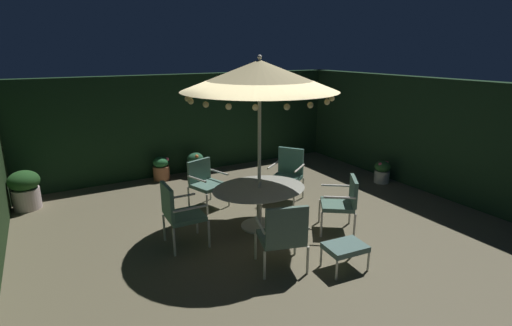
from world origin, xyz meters
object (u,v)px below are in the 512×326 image
at_px(patio_chair_south, 288,172).
at_px(potted_plant_front_corner, 382,171).
at_px(patio_umbrella, 260,76).
at_px(patio_dining_table, 259,195).
at_px(patio_chair_northeast, 178,211).
at_px(patio_chair_north, 205,180).
at_px(ottoman_footrest, 345,248).
at_px(patio_chair_east, 283,233).
at_px(potted_plant_right_far, 161,168).
at_px(patio_chair_southeast, 343,200).
at_px(potted_plant_left_near, 195,164).
at_px(potted_plant_right_near, 25,189).

bearing_deg(patio_chair_south, potted_plant_front_corner, -5.04).
height_order(patio_umbrella, patio_chair_south, patio_umbrella).
height_order(patio_dining_table, patio_chair_northeast, patio_chair_northeast).
bearing_deg(patio_chair_north, ottoman_footrest, -74.84).
bearing_deg(patio_dining_table, patio_chair_east, -106.40).
distance_m(patio_dining_table, patio_chair_east, 1.42).
distance_m(patio_chair_south, ottoman_footrest, 2.71).
xyz_separation_m(ottoman_footrest, potted_plant_right_far, (-1.15, 5.06, -0.04)).
bearing_deg(potted_plant_right_far, ottoman_footrest, -77.19).
relative_size(patio_chair_north, ottoman_footrest, 1.54).
relative_size(patio_chair_north, potted_plant_right_far, 1.64).
xyz_separation_m(patio_chair_southeast, ottoman_footrest, (-0.77, -0.93, -0.24)).
bearing_deg(patio_chair_southeast, patio_chair_northeast, 162.14).
bearing_deg(patio_dining_table, potted_plant_right_far, 103.08).
height_order(potted_plant_front_corner, potted_plant_left_near, potted_plant_left_near).
bearing_deg(patio_umbrella, patio_dining_table, -29.01).
height_order(patio_dining_table, potted_plant_left_near, patio_dining_table).
height_order(patio_dining_table, ottoman_footrest, patio_dining_table).
distance_m(potted_plant_right_near, potted_plant_front_corner, 7.50).
bearing_deg(patio_dining_table, patio_chair_north, 108.79).
xyz_separation_m(patio_umbrella, potted_plant_right_far, (-0.77, 3.31, -2.29)).
height_order(patio_chair_east, potted_plant_front_corner, patio_chair_east).
relative_size(patio_chair_northeast, ottoman_footrest, 1.74).
bearing_deg(potted_plant_left_near, patio_chair_south, -65.02).
relative_size(patio_umbrella, patio_chair_east, 2.86).
distance_m(ottoman_footrest, potted_plant_right_near, 6.06).
bearing_deg(patio_chair_northeast, patio_umbrella, -0.81).
xyz_separation_m(patio_dining_table, patio_umbrella, (-0.00, 0.00, 1.99)).
relative_size(patio_chair_southeast, patio_chair_south, 0.90).
height_order(patio_chair_north, patio_chair_east, patio_chair_east).
height_order(patio_chair_southeast, potted_plant_left_near, patio_chair_southeast).
xyz_separation_m(patio_dining_table, ottoman_footrest, (0.38, -1.74, -0.26)).
distance_m(patio_dining_table, patio_chair_south, 1.43).
relative_size(patio_chair_east, ottoman_footrest, 1.70).
bearing_deg(potted_plant_right_far, potted_plant_front_corner, -31.43).
bearing_deg(potted_plant_right_near, potted_plant_left_near, 5.17).
xyz_separation_m(patio_umbrella, potted_plant_front_corner, (3.63, 0.62, -2.30)).
xyz_separation_m(patio_chair_northeast, potted_plant_left_near, (1.47, 3.19, -0.31)).
relative_size(patio_dining_table, patio_chair_southeast, 1.73).
distance_m(potted_plant_right_far, potted_plant_left_near, 0.82).
xyz_separation_m(patio_dining_table, patio_chair_north, (-0.45, 1.33, -0.05)).
relative_size(patio_dining_table, potted_plant_front_corner, 3.22).
bearing_deg(patio_chair_east, patio_chair_north, 91.12).
relative_size(patio_umbrella, ottoman_footrest, 4.87).
distance_m(patio_chair_northeast, potted_plant_right_far, 3.37).
bearing_deg(patio_dining_table, patio_chair_northeast, 179.19).
xyz_separation_m(patio_chair_northeast, patio_chair_southeast, (2.57, -0.83, -0.04)).
xyz_separation_m(patio_chair_north, patio_chair_southeast, (1.61, -2.14, 0.02)).
xyz_separation_m(patio_dining_table, patio_chair_southeast, (1.15, -0.81, -0.03)).
height_order(potted_plant_right_far, potted_plant_left_near, potted_plant_left_near).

